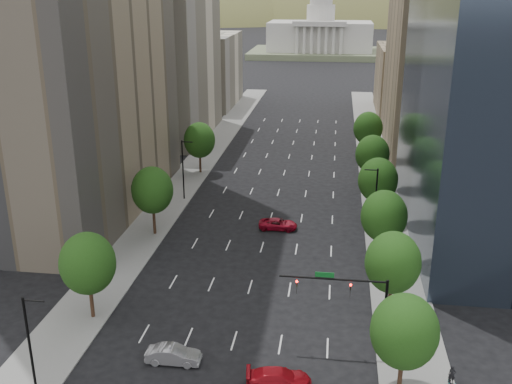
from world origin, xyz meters
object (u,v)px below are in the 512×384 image
at_px(traffic_signal, 356,298).
at_px(capitol, 320,36).
at_px(cyclist, 451,381).
at_px(car_red_near, 279,378).
at_px(car_red_far, 278,224).
at_px(car_silver, 173,355).

height_order(traffic_signal, capitol, capitol).
height_order(traffic_signal, cyclist, traffic_signal).
distance_m(capitol, car_red_near, 225.63).
bearing_deg(car_red_far, cyclist, -151.30).
height_order(capitol, cyclist, capitol).
relative_size(car_red_near, car_silver, 1.12).
relative_size(traffic_signal, car_red_near, 1.76).
height_order(car_red_far, cyclist, cyclist).
distance_m(car_red_near, car_silver, 9.28).
relative_size(capitol, cyclist, 29.32).
xyz_separation_m(capitol, car_red_near, (4.61, -225.45, -7.83)).
relative_size(traffic_signal, cyclist, 4.46).
distance_m(traffic_signal, car_red_far, 27.78).
xyz_separation_m(traffic_signal, car_silver, (-15.01, -3.85, -4.41)).
distance_m(capitol, cyclist, 224.92).
bearing_deg(car_red_near, car_silver, 71.01).
distance_m(capitol, car_red_far, 194.03).
height_order(capitol, car_red_near, capitol).
relative_size(car_red_near, cyclist, 2.53).
distance_m(car_red_near, car_red_far, 31.74).
xyz_separation_m(car_silver, cyclist, (22.48, -0.51, 0.07)).
distance_m(capitol, car_silver, 223.74).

